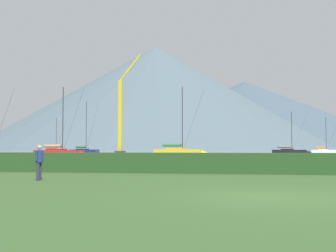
{
  "coord_description": "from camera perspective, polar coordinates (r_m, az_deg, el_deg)",
  "views": [
    {
      "loc": [
        -1.41,
        -12.5,
        1.53
      ],
      "look_at": [
        -12.91,
        67.05,
        5.95
      ],
      "focal_mm": 42.0,
      "sensor_mm": 36.0,
      "label": 1
    }
  ],
  "objects": [
    {
      "name": "ground_plane",
      "position": [
        12.67,
        14.77,
        -9.96
      ],
      "size": [
        1000.0,
        1000.0,
        0.0
      ],
      "primitive_type": "plane",
      "color": "#3D602D"
    },
    {
      "name": "harbor_water",
      "position": [
        149.52,
        8.78,
        -3.7
      ],
      "size": [
        320.0,
        246.0,
        0.0
      ],
      "primitive_type": "cube",
      "color": "#8499A8",
      "rests_on": "ground_plane"
    },
    {
      "name": "hedge_line",
      "position": [
        23.56,
        11.7,
        -5.32
      ],
      "size": [
        80.0,
        1.2,
        1.22
      ],
      "primitive_type": "cube",
      "color": "#284C23",
      "rests_on": "ground_plane"
    },
    {
      "name": "sailboat_slip_4",
      "position": [
        92.6,
        -12.05,
        -3.61
      ],
      "size": [
        8.02,
        4.26,
        12.2
      ],
      "rotation": [
        0.0,
        0.0,
        -0.3
      ],
      "color": "navy",
      "rests_on": "harbor_water"
    },
    {
      "name": "sailboat_slip_5",
      "position": [
        101.82,
        21.77,
        -3.45
      ],
      "size": [
        7.26,
        2.47,
        8.87
      ],
      "rotation": [
        0.0,
        0.0,
        -0.06
      ],
      "color": "white",
      "rests_on": "harbor_water"
    },
    {
      "name": "sailboat_slip_6",
      "position": [
        60.77,
        -15.48,
        -3.82
      ],
      "size": [
        8.53,
        3.57,
        10.6
      ],
      "rotation": [
        0.0,
        0.0,
        -0.16
      ],
      "color": "red",
      "rests_on": "harbor_water"
    },
    {
      "name": "sailboat_slip_7",
      "position": [
        86.0,
        17.24,
        -3.59
      ],
      "size": [
        8.08,
        3.44,
        9.11
      ],
      "rotation": [
        0.0,
        0.0,
        -0.16
      ],
      "color": "black",
      "rests_on": "harbor_water"
    },
    {
      "name": "sailboat_slip_10",
      "position": [
        65.58,
        1.63,
        -3.82
      ],
      "size": [
        9.3,
        3.78,
        11.74
      ],
      "rotation": [
        0.0,
        0.0,
        -0.14
      ],
      "color": "gold",
      "rests_on": "harbor_water"
    },
    {
      "name": "sailboat_slip_11",
      "position": [
        102.69,
        -16.14,
        -3.56
      ],
      "size": [
        6.93,
        2.44,
        8.98
      ],
      "rotation": [
        0.0,
        0.0,
        -0.07
      ],
      "color": "#19707A",
      "rests_on": "harbor_water"
    },
    {
      "name": "person_standing_walker",
      "position": [
        19.21,
        -18.18,
        -4.64
      ],
      "size": [
        0.36,
        0.57,
        1.65
      ],
      "rotation": [
        0.0,
        0.0,
        -0.09
      ],
      "color": "#2D3347",
      "rests_on": "ground_plane"
    },
    {
      "name": "dock_crane",
      "position": [
        85.77,
        -6.85,
        0.74
      ],
      "size": [
        5.55,
        2.0,
        21.82
      ],
      "color": "#333338",
      "rests_on": "ground_plane"
    },
    {
      "name": "distant_hill_west_ridge",
      "position": [
        434.2,
        11.06,
        1.55
      ],
      "size": [
        329.32,
        329.32,
        73.38
      ],
      "primitive_type": "cone",
      "color": "#4C6070",
      "rests_on": "ground_plane"
    },
    {
      "name": "distant_hill_central_peak",
      "position": [
        316.03,
        -1.85,
        4.09
      ],
      "size": [
        269.8,
        269.8,
        82.65
      ],
      "primitive_type": "cone",
      "color": "slate",
      "rests_on": "ground_plane"
    }
  ]
}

